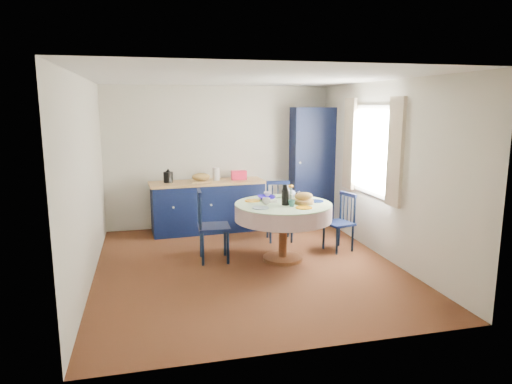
% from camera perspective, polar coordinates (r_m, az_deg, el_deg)
% --- Properties ---
extents(floor, '(4.50, 4.50, 0.00)m').
position_cam_1_polar(floor, '(6.31, -1.11, -9.21)').
color(floor, black).
rests_on(floor, ground).
extents(ceiling, '(4.50, 4.50, 0.00)m').
position_cam_1_polar(ceiling, '(5.94, -1.20, 14.08)').
color(ceiling, white).
rests_on(ceiling, wall_back).
extents(wall_back, '(4.00, 0.02, 2.50)m').
position_cam_1_polar(wall_back, '(8.19, -4.60, 4.38)').
color(wall_back, beige).
rests_on(wall_back, floor).
extents(wall_left, '(0.02, 4.50, 2.50)m').
position_cam_1_polar(wall_left, '(5.90, -20.47, 1.25)').
color(wall_left, beige).
rests_on(wall_left, floor).
extents(wall_right, '(0.02, 4.50, 2.50)m').
position_cam_1_polar(wall_right, '(6.72, 15.75, 2.61)').
color(wall_right, beige).
rests_on(wall_right, floor).
extents(window, '(0.10, 1.74, 1.45)m').
position_cam_1_polar(window, '(6.93, 14.31, 5.20)').
color(window, white).
rests_on(window, wall_right).
extents(kitchen_counter, '(2.00, 0.73, 1.12)m').
position_cam_1_polar(kitchen_counter, '(7.94, -6.04, -1.68)').
color(kitchen_counter, black).
rests_on(kitchen_counter, floor).
extents(pantry_cabinet, '(0.78, 0.58, 2.13)m').
position_cam_1_polar(pantry_cabinet, '(8.40, 6.97, 3.20)').
color(pantry_cabinet, black).
rests_on(pantry_cabinet, floor).
extents(dining_table, '(1.35, 1.35, 1.10)m').
position_cam_1_polar(dining_table, '(6.37, 3.47, -2.53)').
color(dining_table, '#5A3419').
rests_on(dining_table, floor).
extents(chair_left, '(0.46, 0.48, 1.01)m').
position_cam_1_polar(chair_left, '(6.40, -5.68, -4.16)').
color(chair_left, black).
rests_on(chair_left, floor).
extents(chair_far, '(0.47, 0.45, 0.95)m').
position_cam_1_polar(chair_far, '(7.40, 2.91, -2.35)').
color(chair_far, black).
rests_on(chair_far, floor).
extents(chair_right, '(0.46, 0.47, 0.87)m').
position_cam_1_polar(chair_right, '(6.98, 10.51, -3.64)').
color(chair_right, black).
rests_on(chair_right, floor).
extents(mug_a, '(0.11, 0.11, 0.09)m').
position_cam_1_polar(mug_a, '(6.27, 1.27, -1.15)').
color(mug_a, silver).
rests_on(mug_a, dining_table).
extents(mug_b, '(0.10, 0.10, 0.09)m').
position_cam_1_polar(mug_b, '(6.15, 4.49, -1.41)').
color(mug_b, '#337371').
rests_on(mug_b, dining_table).
extents(mug_c, '(0.11, 0.11, 0.09)m').
position_cam_1_polar(mug_c, '(6.68, 5.45, -0.44)').
color(mug_c, black).
rests_on(mug_c, dining_table).
extents(mug_d, '(0.10, 0.10, 0.09)m').
position_cam_1_polar(mug_d, '(6.67, 1.42, -0.38)').
color(mug_d, silver).
rests_on(mug_d, dining_table).
extents(cobalt_bowl, '(0.26, 0.26, 0.06)m').
position_cam_1_polar(cobalt_bowl, '(6.54, 1.32, -0.75)').
color(cobalt_bowl, '#0E0379').
rests_on(cobalt_bowl, dining_table).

